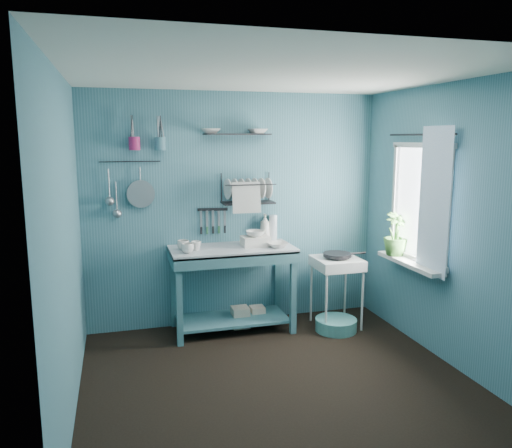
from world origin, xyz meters
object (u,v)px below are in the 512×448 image
object	(u,v)px
mug_mid	(196,246)
storage_tin_small	(257,315)
work_counter	(232,289)
hotplate_stand	(336,292)
frying_pan	(337,255)
storage_tin_large	(240,317)
mug_left	(188,248)
wash_tub	(255,241)
soap_bottle	(265,227)
utensil_cup_teal	(160,144)
potted_plant	(396,234)
mug_right	(183,245)
colander	(141,194)
water_bottle	(273,228)
utensil_cup_magenta	(134,143)
dish_rack	(248,189)
floor_basin	(336,325)

from	to	relation	value
mug_mid	storage_tin_small	world-z (taller)	mug_mid
work_counter	hotplate_stand	size ratio (longest dim) A/B	1.69
frying_pan	storage_tin_large	distance (m)	1.24
mug_left	wash_tub	distance (m)	0.74
soap_bottle	utensil_cup_teal	distance (m)	1.43
potted_plant	storage_tin_large	xyz separation A→B (m)	(-1.50, 0.56, -0.94)
mug_right	wash_tub	world-z (taller)	wash_tub
colander	potted_plant	world-z (taller)	colander
water_bottle	hotplate_stand	bearing A→B (deg)	-34.86
mug_left	potted_plant	distance (m)	2.12
mug_left	potted_plant	bearing A→B (deg)	-9.62
frying_pan	colander	distance (m)	2.15
work_counter	water_bottle	xyz separation A→B (m)	(0.52, 0.22, 0.59)
storage_tin_large	wash_tub	bearing A→B (deg)	-25.02
utensil_cup_teal	storage_tin_large	bearing A→B (deg)	-10.20
utensil_cup_teal	storage_tin_small	xyz separation A→B (m)	(0.98, -0.11, -1.86)
mug_mid	storage_tin_small	bearing A→B (deg)	11.63
soap_bottle	utensil_cup_magenta	xyz separation A→B (m)	(-1.35, -0.01, 0.91)
frying_pan	storage_tin_large	world-z (taller)	frying_pan
work_counter	colander	world-z (taller)	colander
work_counter	mug_left	distance (m)	0.71
soap_bottle	storage_tin_large	bearing A→B (deg)	-154.89
utensil_cup_teal	colander	distance (m)	0.55
mug_mid	frying_pan	bearing A→B (deg)	-5.01
potted_plant	storage_tin_small	size ratio (longest dim) A/B	2.20
water_bottle	storage_tin_small	bearing A→B (deg)	-147.53
frying_pan	storage_tin_small	distance (m)	1.10
mug_left	colander	distance (m)	0.75
utensil_cup_teal	storage_tin_small	size ratio (longest dim) A/B	0.65
frying_pan	dish_rack	size ratio (longest dim) A/B	0.55
wash_tub	hotplate_stand	bearing A→B (deg)	-11.22
wash_tub	mug_right	bearing A→B (deg)	178.47
dish_rack	potted_plant	world-z (taller)	dish_rack
potted_plant	floor_basin	xyz separation A→B (m)	(-0.55, 0.19, -0.98)
mug_right	mug_left	bearing A→B (deg)	-82.87
hotplate_stand	frying_pan	world-z (taller)	frying_pan
potted_plant	storage_tin_small	bearing A→B (deg)	155.54
mug_mid	storage_tin_small	size ratio (longest dim) A/B	0.50
wash_tub	frying_pan	size ratio (longest dim) A/B	0.93
potted_plant	wash_tub	bearing A→B (deg)	159.98
utensil_cup_magenta	colander	size ratio (longest dim) A/B	0.46
utensil_cup_magenta	wash_tub	bearing A→B (deg)	-10.09
soap_bottle	water_bottle	size ratio (longest dim) A/B	1.07
mug_left	potted_plant	size ratio (longest dim) A/B	0.28
soap_bottle	wash_tub	bearing A→B (deg)	-127.69
mug_right	storage_tin_large	bearing A→B (deg)	4.76
mug_left	frying_pan	xyz separation A→B (m)	(1.59, -0.03, -0.16)
soap_bottle	water_bottle	xyz separation A→B (m)	(0.10, 0.02, -0.01)
storage_tin_small	storage_tin_large	bearing A→B (deg)	-171.47
floor_basin	mug_right	bearing A→B (deg)	168.07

